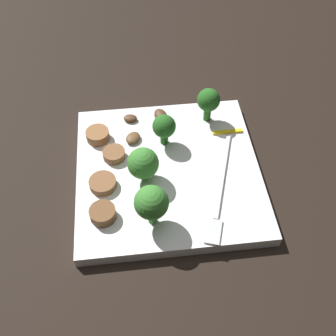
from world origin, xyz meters
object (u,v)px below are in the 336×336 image
object	(u,v)px
sausage_slice_0	(98,135)
pepper_strip_1	(227,132)
mushroom_1	(130,118)
broccoli_floret_1	(151,203)
plate	(168,172)
broccoli_floret_0	(143,164)
sausage_slice_3	(114,154)
sausage_slice_1	(103,183)
mushroom_2	(133,138)
fork	(220,193)
broccoli_floret_3	(208,101)
broccoli_floret_2	(162,127)
mushroom_0	(158,116)
sausage_slice_2	(103,214)

from	to	relation	value
sausage_slice_0	pepper_strip_1	bearing A→B (deg)	87.20
sausage_slice_0	mushroom_1	distance (m)	0.06
broccoli_floret_1	plate	bearing A→B (deg)	160.54
broccoli_floret_0	pepper_strip_1	distance (m)	0.15
plate	sausage_slice_3	bearing A→B (deg)	-111.28
sausage_slice_1	mushroom_2	size ratio (longest dim) A/B	1.49
fork	sausage_slice_0	size ratio (longest dim) A/B	5.26
mushroom_2	pepper_strip_1	bearing A→B (deg)	89.72
sausage_slice_0	pepper_strip_1	xyz separation A→B (m)	(0.01, 0.19, -0.01)
sausage_slice_0	sausage_slice_3	xyz separation A→B (m)	(0.04, 0.02, -0.00)
mushroom_1	mushroom_2	bearing A→B (deg)	2.48
broccoli_floret_3	mushroom_2	bearing A→B (deg)	-74.74
broccoli_floret_0	mushroom_1	xyz separation A→B (m)	(-0.11, -0.01, -0.03)
fork	broccoli_floret_1	world-z (taller)	broccoli_floret_1
broccoli_floret_2	mushroom_1	distance (m)	0.07
fork	mushroom_2	xyz separation A→B (m)	(-0.11, -0.11, 0.00)
broccoli_floret_2	mushroom_1	xyz separation A→B (m)	(-0.05, -0.04, -0.03)
broccoli_floret_0	mushroom_0	xyz separation A→B (m)	(-0.11, 0.03, -0.02)
sausage_slice_3	plate	bearing A→B (deg)	68.72
broccoli_floret_2	sausage_slice_2	size ratio (longest dim) A/B	1.49
sausage_slice_1	sausage_slice_0	bearing A→B (deg)	-176.07
broccoli_floret_0	broccoli_floret_2	distance (m)	0.07
broccoli_floret_0	sausage_slice_2	world-z (taller)	broccoli_floret_0
broccoli_floret_1	mushroom_0	size ratio (longest dim) A/B	2.13
fork	broccoli_floret_2	size ratio (longest dim) A/B	3.58
sausage_slice_0	pepper_strip_1	size ratio (longest dim) A/B	0.75
broccoli_floret_1	pepper_strip_1	xyz separation A→B (m)	(-0.14, 0.12, -0.04)
sausage_slice_1	broccoli_floret_2	bearing A→B (deg)	128.59
sausage_slice_1	mushroom_2	world-z (taller)	sausage_slice_1
sausage_slice_1	broccoli_floret_0	bearing A→B (deg)	96.87
sausage_slice_0	mushroom_1	xyz separation A→B (m)	(-0.03, 0.05, -0.00)
broccoli_floret_1	sausage_slice_3	size ratio (longest dim) A/B	1.97
sausage_slice_0	pepper_strip_1	distance (m)	0.19
broccoli_floret_2	pepper_strip_1	world-z (taller)	broccoli_floret_2
pepper_strip_1	broccoli_floret_0	bearing A→B (deg)	-61.24
plate	broccoli_floret_3	bearing A→B (deg)	141.98
sausage_slice_0	sausage_slice_1	distance (m)	0.09
broccoli_floret_0	mushroom_1	distance (m)	0.12
broccoli_floret_1	broccoli_floret_2	size ratio (longest dim) A/B	1.25
broccoli_floret_2	sausage_slice_1	bearing A→B (deg)	-51.41
broccoli_floret_3	mushroom_0	distance (m)	0.08
sausage_slice_0	sausage_slice_1	xyz separation A→B (m)	(0.09, 0.01, -0.00)
plate	sausage_slice_2	xyz separation A→B (m)	(0.07, -0.09, 0.02)
fork	plate	bearing A→B (deg)	-110.91
pepper_strip_1	sausage_slice_0	bearing A→B (deg)	-92.80
sausage_slice_1	mushroom_0	world-z (taller)	mushroom_0
sausage_slice_0	fork	bearing A→B (deg)	53.41
fork	mushroom_1	world-z (taller)	mushroom_1
broccoli_floret_0	sausage_slice_3	size ratio (longest dim) A/B	1.67
plate	broccoli_floret_2	bearing A→B (deg)	-176.62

